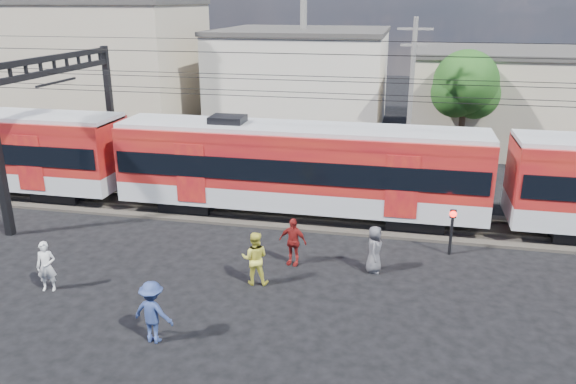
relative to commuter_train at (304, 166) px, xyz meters
The scene contains 17 objects.
ground 8.50m from the commuter_train, 101.27° to the right, with size 120.00×120.00×0.00m, color black.
track_bed 2.83m from the commuter_train, behind, with size 70.00×3.40×0.12m, color #2D2823.
rail_near 2.84m from the commuter_train, 154.80° to the right, with size 70.00×0.12×0.12m, color #59544C.
rail_far 2.84m from the commuter_train, 154.80° to the left, with size 70.00×0.12×0.12m, color #59544C.
commuter_train is the anchor object (origin of this frame).
catenary 10.60m from the commuter_train, behind, with size 70.00×9.30×7.52m.
building_west 24.63m from the commuter_train, 139.29° to the left, with size 14.28×10.20×9.30m.
building_midwest 19.38m from the commuter_train, 100.71° to the left, with size 12.24×12.24×7.30m.
building_mideast 20.26m from the commuter_train, 52.21° to the left, with size 16.32×10.20×6.30m.
utility_pole_mid 8.54m from the commuter_train, 57.81° to the left, with size 1.80×0.24×8.50m.
tree_near 12.83m from the commuter_train, 53.05° to the left, with size 3.82×3.64×6.72m.
pedestrian_a 11.14m from the commuter_train, 130.37° to the right, with size 0.64×0.42×1.75m, color silver.
pedestrian_b 6.67m from the commuter_train, 94.21° to the right, with size 0.92×0.72×1.89m, color #D6D042.
pedestrian_c 10.81m from the commuter_train, 102.86° to the right, with size 1.21×0.69×1.87m, color navy.
pedestrian_d 5.01m from the commuter_train, 84.14° to the right, with size 1.06×0.44×1.81m, color maroon.
pedestrian_e 6.07m from the commuter_train, 53.96° to the right, with size 0.85×0.55×1.74m, color #4B4A4F.
crossing_signal 6.87m from the commuter_train, 23.33° to the right, with size 0.27×0.27×1.83m.
Camera 1 is at (5.84, -15.21, 9.26)m, focal length 35.00 mm.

